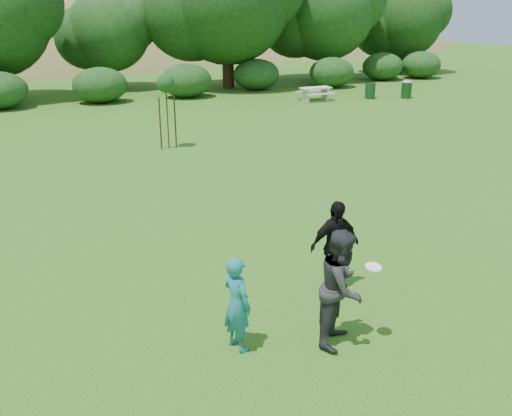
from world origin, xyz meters
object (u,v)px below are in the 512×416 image
Objects in this scene: player_grey at (342,287)px; trash_can_lidded at (407,89)px; trash_can_near at (370,91)px; player_teal at (237,304)px; player_black at (335,246)px; picnic_table at (316,91)px; sapling at (166,86)px.

player_grey is 27.05m from trash_can_lidded.
trash_can_near is (16.05, 20.93, -0.54)m from player_grey.
player_teal reaches higher than trash_can_near.
player_black reaches higher than trash_can_near.
picnic_table is at bearing 163.05° from trash_can_lidded.
player_teal is at bearing -135.20° from trash_can_lidded.
trash_can_near is (17.67, 20.38, -0.36)m from player_teal.
player_teal is at bearing -102.99° from sapling.
player_grey is at bearing -131.96° from trash_can_lidded.
player_black is 23.33m from picnic_table.
sapling is at bearing -26.48° from player_teal.
trash_can_lidded is at bearing 19.62° from sapling.
trash_can_lidded is at bearing 7.84° from player_grey.
player_black is 25.21m from trash_can_lidded.
player_grey is 14.37m from sapling.
player_black is 0.64× the size of sapling.
player_black is 2.02× the size of trash_can_near.
picnic_table is (11.24, 7.52, -1.90)m from sapling.
picnic_table is (-3.27, 0.81, 0.07)m from trash_can_near.
sapling is 17.67m from trash_can_lidded.
sapling is (1.53, 14.22, 1.43)m from player_grey.
picnic_table is at bearing -47.68° from player_teal.
player_teal is 2.78m from player_black.
player_grey is (1.62, -0.55, 0.18)m from player_teal.
trash_can_near is at bearing -54.41° from player_teal.
player_black reaches higher than trash_can_lidded.
trash_can_near is at bearing 24.82° from sapling.
trash_can_lidded is (17.15, 18.48, -0.37)m from player_black.
player_black is (0.94, 1.64, -0.08)m from player_grey.
trash_can_near is 0.50× the size of picnic_table.
player_teal reaches higher than trash_can_lidded.
trash_can_lidded is (2.04, -0.81, 0.09)m from trash_can_near.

